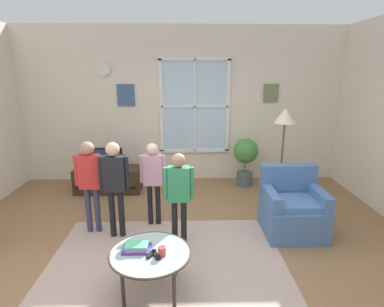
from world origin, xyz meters
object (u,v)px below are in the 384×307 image
(armchair, at_px, (292,209))
(television, at_px, (107,158))
(person_red_shirt, at_px, (90,177))
(remote_near_books, at_px, (156,255))
(cup, at_px, (162,251))
(potted_plant_by_window, at_px, (246,156))
(tv_stand, at_px, (109,179))
(remote_near_cup, at_px, (151,254))
(coffee_table, at_px, (150,255))
(book_stack, at_px, (137,247))
(person_green_shirt, at_px, (179,189))
(floor_lamp, at_px, (284,126))
(person_black_shirt, at_px, (114,179))
(person_pink_shirt, at_px, (153,175))

(armchair, bearing_deg, television, 151.64)
(person_red_shirt, bearing_deg, television, 95.41)
(remote_near_books, bearing_deg, person_red_shirt, 127.14)
(cup, bearing_deg, potted_plant_by_window, 65.17)
(tv_stand, bearing_deg, remote_near_cup, -68.74)
(tv_stand, xyz_separation_m, coffee_table, (1.03, -2.64, 0.19))
(potted_plant_by_window, bearing_deg, book_stack, -119.66)
(person_green_shirt, bearing_deg, television, 125.41)
(floor_lamp, bearing_deg, remote_near_books, -131.81)
(potted_plant_by_window, bearing_deg, person_black_shirt, -138.03)
(remote_near_cup, height_order, person_black_shirt, person_black_shirt)
(person_green_shirt, bearing_deg, person_red_shirt, 161.85)
(person_red_shirt, xyz_separation_m, floor_lamp, (2.74, 0.73, 0.53))
(person_black_shirt, bearing_deg, floor_lamp, 19.86)
(coffee_table, height_order, person_pink_shirt, person_pink_shirt)
(television, xyz_separation_m, book_stack, (0.89, -2.59, -0.17))
(person_black_shirt, distance_m, person_pink_shirt, 0.56)
(tv_stand, distance_m, person_red_shirt, 1.56)
(book_stack, bearing_deg, potted_plant_by_window, 60.34)
(person_pink_shirt, xyz_separation_m, floor_lamp, (1.94, 0.54, 0.57))
(person_red_shirt, xyz_separation_m, potted_plant_by_window, (2.37, 1.69, -0.22))
(cup, relative_size, floor_lamp, 0.06)
(tv_stand, bearing_deg, person_red_shirt, -84.60)
(tv_stand, distance_m, armchair, 3.19)
(tv_stand, distance_m, remote_near_cup, 2.89)
(book_stack, bearing_deg, armchair, 29.33)
(television, xyz_separation_m, person_green_shirt, (1.30, -1.82, 0.12))
(person_green_shirt, bearing_deg, coffee_table, -108.13)
(person_green_shirt, distance_m, potted_plant_by_window, 2.41)
(television, height_order, person_black_shirt, person_black_shirt)
(person_pink_shirt, relative_size, potted_plant_by_window, 1.31)
(person_pink_shirt, relative_size, person_green_shirt, 0.99)
(cup, bearing_deg, floor_lamp, 48.94)
(potted_plant_by_window, height_order, floor_lamp, floor_lamp)
(person_pink_shirt, bearing_deg, floor_lamp, 15.62)
(remote_near_cup, height_order, person_red_shirt, person_red_shirt)
(person_red_shirt, bearing_deg, cup, -51.07)
(book_stack, bearing_deg, remote_near_books, -30.94)
(floor_lamp, bearing_deg, potted_plant_by_window, 111.01)
(television, distance_m, remote_near_books, 2.92)
(remote_near_books, relative_size, potted_plant_by_window, 0.16)
(television, bearing_deg, person_green_shirt, -54.59)
(book_stack, relative_size, cup, 2.89)
(person_black_shirt, xyz_separation_m, floor_lamp, (2.39, 0.86, 0.51))
(cup, height_order, potted_plant_by_window, potted_plant_by_window)
(person_green_shirt, bearing_deg, armchair, 11.63)
(remote_near_books, xyz_separation_m, person_green_shirt, (0.20, 0.88, 0.31))
(cup, bearing_deg, armchair, 35.49)
(cup, xyz_separation_m, remote_near_books, (-0.06, -0.01, -0.04))
(person_red_shirt, height_order, person_green_shirt, person_red_shirt)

